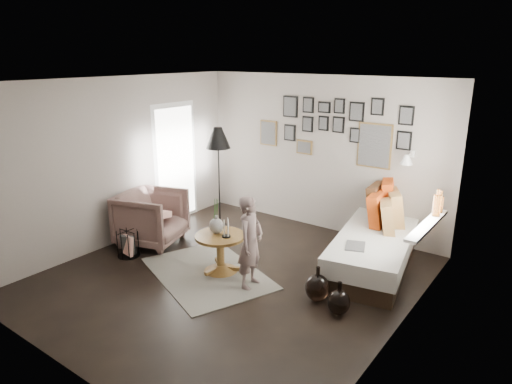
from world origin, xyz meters
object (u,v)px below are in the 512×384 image
Objects in this scene: vase at (216,223)px; demijohn_small at (339,302)px; daybed at (378,243)px; child at (250,242)px; pedestal_table at (221,255)px; demijohn_large at (317,288)px; magazine_basket at (128,244)px; floor_lamp at (218,142)px; armchair at (152,218)px.

vase reaches higher than demijohn_small.
child reaches higher than daybed.
pedestal_table is at bearing -149.22° from daybed.
demijohn_large is (1.55, 0.07, -0.52)m from vase.
vase is 2.31m from daybed.
magazine_basket is at bearing 91.09° from child.
floor_lamp is at bearing 79.20° from magazine_basket.
vase reaches higher than magazine_basket.
child is (0.59, -0.09, 0.36)m from pedestal_table.
armchair is 3.37m from demijohn_small.
pedestal_table is 0.45m from vase.
demijohn_large reaches higher than magazine_basket.
floor_lamp is at bearing 155.17° from demijohn_large.
armchair is 2.36× the size of magazine_basket.
floor_lamp is (0.42, 1.17, 1.09)m from armchair.
floor_lamp reaches higher than pedestal_table.
armchair is (-3.21, -1.35, 0.08)m from daybed.
daybed is 1.35× the size of floor_lamp.
child reaches higher than magazine_basket.
demijohn_small is at bearing -0.80° from pedestal_table.
magazine_basket is 2.11m from child.
floor_lamp is (-1.12, 1.29, 1.26)m from pedestal_table.
daybed is at bearing 39.69° from vase.
daybed is 1.41m from demijohn_large.
demijohn_large is (-0.20, -1.38, -0.17)m from daybed.
daybed is at bearing -84.82° from armchair.
vase is 0.21× the size of daybed.
armchair reaches higher than magazine_basket.
demijohn_large is (2.92, 0.53, -0.02)m from magazine_basket.
armchair is at bearing 177.45° from demijohn_small.
floor_lamp is 2.20m from magazine_basket.
pedestal_table is at bearing -49.11° from floor_lamp.
pedestal_table is 1.82m from demijohn_small.
daybed is (1.67, 1.48, 0.09)m from pedestal_table.
pedestal_table is 1.52m from magazine_basket.
child reaches higher than pedestal_table.
armchair is 2.14m from child.
pedestal_table reaches higher than demijohn_large.
floor_lamp is 3.16m from demijohn_large.
demijohn_small is (0.35, -0.12, -0.02)m from demijohn_large.
child is (2.04, 0.35, 0.42)m from magazine_basket.
armchair reaches higher than demijohn_large.
magazine_basket is at bearing -163.31° from pedestal_table.
child is (2.12, -0.21, 0.19)m from armchair.
armchair is (-1.54, 0.12, 0.17)m from pedestal_table.
child is (1.71, -1.38, -0.90)m from floor_lamp.
pedestal_table is 2.23m from daybed.
floor_lamp is 1.43× the size of child.
demijohn_large is (1.47, 0.09, -0.08)m from pedestal_table.
daybed is 5.97× the size of magazine_basket.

